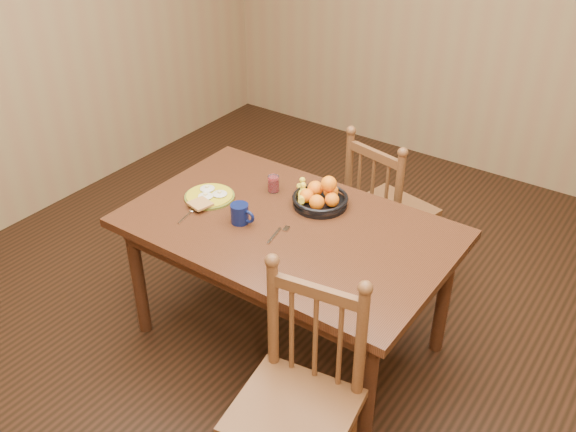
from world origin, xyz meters
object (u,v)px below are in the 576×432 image
Objects in this scene: chair_near at (298,400)px; fruit_bowl at (320,197)px; chair_far at (386,210)px; breakfast_plate at (209,196)px; dining_table at (288,239)px; coffee_mug at (240,214)px.

chair_near reaches higher than fruit_bowl.
fruit_bowl is at bearing 89.83° from chair_far.
fruit_bowl is (0.51, 0.28, 0.03)m from breakfast_plate.
breakfast_plate is 0.58m from fruit_bowl.
fruit_bowl reaches higher than dining_table.
dining_table is 4.94× the size of fruit_bowl.
fruit_bowl reaches higher than coffee_mug.
chair_far is (0.15, 0.80, -0.19)m from dining_table.
dining_table is at bearing 91.70° from chair_far.
breakfast_plate is (-0.48, -0.03, 0.10)m from dining_table.
coffee_mug is (-0.35, -0.92, 0.33)m from chair_far.
chair_near reaches higher than chair_far.
dining_table is at bearing 30.24° from coffee_mug.
chair_far is 0.65m from fruit_bowl.
chair_near is 0.99m from coffee_mug.
chair_near is at bearing 116.82° from chair_far.
coffee_mug is (0.28, -0.09, 0.04)m from breakfast_plate.
coffee_mug is at bearing 132.89° from chair_near.
fruit_bowl is (-0.12, -0.56, 0.32)m from chair_far.
dining_table is 5.38× the size of breakfast_plate.
chair_near is (0.54, -0.70, -0.17)m from dining_table.
chair_far is at bearing 95.68° from chair_near.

